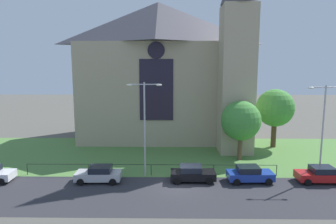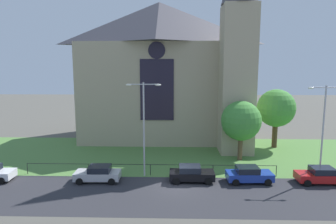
{
  "view_description": "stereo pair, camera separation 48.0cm",
  "coord_description": "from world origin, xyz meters",
  "views": [
    {
      "loc": [
        -0.59,
        -25.74,
        10.65
      ],
      "look_at": [
        -1.06,
        8.0,
        5.55
      ],
      "focal_mm": 31.76,
      "sensor_mm": 36.0,
      "label": 1
    },
    {
      "loc": [
        -0.11,
        -25.73,
        10.65
      ],
      "look_at": [
        -1.06,
        8.0,
        5.55
      ],
      "focal_mm": 31.76,
      "sensor_mm": 36.0,
      "label": 2
    }
  ],
  "objects": [
    {
      "name": "ground",
      "position": [
        0.0,
        10.0,
        0.0
      ],
      "size": [
        160.0,
        160.0,
        0.0
      ],
      "primitive_type": "plane",
      "color": "#56544C"
    },
    {
      "name": "road_asphalt",
      "position": [
        0.0,
        -2.0,
        0.0
      ],
      "size": [
        120.0,
        8.0,
        0.01
      ],
      "primitive_type": "cube",
      "color": "#2D2D33",
      "rests_on": "ground"
    },
    {
      "name": "grass_verge",
      "position": [
        0.0,
        8.0,
        0.0
      ],
      "size": [
        120.0,
        20.0,
        0.01
      ],
      "primitive_type": "cube",
      "color": "#517F3D",
      "rests_on": "ground"
    },
    {
      "name": "church_building",
      "position": [
        -1.89,
        18.5,
        10.27
      ],
      "size": [
        23.2,
        16.2,
        26.0
      ],
      "color": "tan",
      "rests_on": "ground"
    },
    {
      "name": "iron_railing",
      "position": [
        -2.66,
        2.5,
        0.95
      ],
      "size": [
        24.88,
        0.07,
        1.13
      ],
      "color": "black",
      "rests_on": "ground"
    },
    {
      "name": "tree_right_far",
      "position": [
        13.07,
        13.46,
        5.27
      ],
      "size": [
        4.98,
        4.98,
        7.81
      ],
      "color": "#4C3823",
      "rests_on": "ground"
    },
    {
      "name": "tree_right_near",
      "position": [
        7.29,
        7.81,
        4.58
      ],
      "size": [
        4.56,
        4.56,
        6.89
      ],
      "color": "brown",
      "rests_on": "ground"
    },
    {
      "name": "streetlamp_near",
      "position": [
        -3.24,
        2.4,
        5.79
      ],
      "size": [
        3.37,
        0.26,
        9.25
      ],
      "color": "#B2B2B7",
      "rests_on": "ground"
    },
    {
      "name": "streetlamp_far",
      "position": [
        13.89,
        2.4,
        5.65
      ],
      "size": [
        3.37,
        0.26,
        8.98
      ],
      "color": "#B2B2B7",
      "rests_on": "ground"
    },
    {
      "name": "parked_car_silver",
      "position": [
        -7.44,
        0.79,
        0.74
      ],
      "size": [
        4.24,
        2.1,
        1.51
      ],
      "rotation": [
        0.0,
        0.0,
        3.17
      ],
      "color": "#B7B7BC",
      "rests_on": "ground"
    },
    {
      "name": "parked_car_black",
      "position": [
        1.33,
        1.05,
        0.74
      ],
      "size": [
        4.21,
        2.03,
        1.51
      ],
      "rotation": [
        0.0,
        0.0,
        0.0
      ],
      "color": "black",
      "rests_on": "ground"
    },
    {
      "name": "parked_car_blue",
      "position": [
        6.69,
        0.98,
        0.74
      ],
      "size": [
        4.27,
        2.17,
        1.51
      ],
      "rotation": [
        0.0,
        0.0,
        0.04
      ],
      "color": "#1E3899",
      "rests_on": "ground"
    },
    {
      "name": "parked_car_red",
      "position": [
        13.25,
        0.95,
        0.74
      ],
      "size": [
        4.2,
        2.03,
        1.51
      ],
      "rotation": [
        0.0,
        0.0,
        3.14
      ],
      "color": "#B21919",
      "rests_on": "ground"
    }
  ]
}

